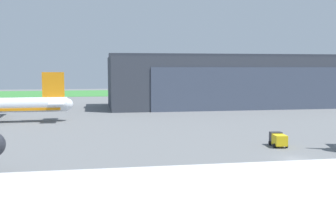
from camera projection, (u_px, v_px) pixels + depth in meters
ground_plane at (294, 159)px, 62.75m from camera, size 440.00×440.00×0.00m
grass_field_strip at (148, 92)px, 231.40m from camera, size 440.00×56.00×0.08m
maintenance_hangar at (252, 82)px, 148.51m from camera, size 101.60×29.19×18.66m
baggage_tug at (33, 207)px, 37.34m from camera, size 3.58×4.03×2.10m
pushback_tractor at (278, 139)px, 72.44m from camera, size 2.81×4.42×2.36m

